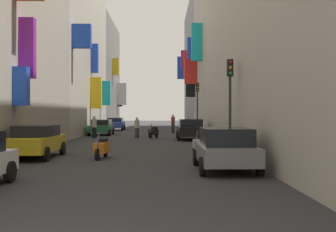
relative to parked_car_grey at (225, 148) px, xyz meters
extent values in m
plane|color=#2D2D30|center=(-3.71, 20.30, -0.75)|extent=(140.00, 140.00, 0.00)
cube|color=blue|center=(-8.40, 4.54, 2.38)|extent=(0.63, 0.52, 1.73)
cube|color=purple|center=(-8.37, 5.32, 4.18)|extent=(0.69, 0.45, 2.79)
cube|color=#B2A899|center=(-11.71, 25.17, 6.55)|extent=(6.00, 19.12, 14.61)
cube|color=yellow|center=(-8.21, 24.17, 3.03)|extent=(1.02, 0.41, 2.85)
cube|color=blue|center=(-8.03, 16.54, 6.81)|extent=(1.37, 0.56, 1.73)
cube|color=blue|center=(-8.39, 24.57, 6.23)|extent=(0.65, 0.55, 2.68)
cube|color=#19B2BF|center=(-8.16, 30.21, 3.29)|extent=(1.10, 0.48, 2.57)
cube|color=slate|center=(-11.71, 42.51, 6.33)|extent=(6.00, 15.57, 14.17)
cube|color=white|center=(-8.03, 46.69, 3.95)|extent=(1.36, 0.58, 3.17)
cube|color=black|center=(-8.38, 47.58, 3.27)|extent=(0.67, 0.44, 2.23)
cube|color=yellow|center=(-8.28, 40.99, 7.30)|extent=(0.86, 0.59, 2.19)
cube|color=#19B2BF|center=(0.82, 21.70, 7.27)|extent=(0.92, 0.60, 3.20)
cube|color=#B2A899|center=(4.29, 26.93, 8.75)|extent=(6.00, 7.50, 19.00)
cube|color=red|center=(0.96, 27.54, 5.17)|extent=(0.64, 0.51, 1.67)
cube|color=black|center=(0.81, 29.68, 3.81)|extent=(0.95, 0.57, 1.88)
cube|color=blue|center=(0.76, 25.20, 7.30)|extent=(1.06, 0.39, 1.98)
cube|color=red|center=(0.66, 26.87, 5.24)|extent=(1.24, 0.46, 2.38)
cube|color=black|center=(0.81, 27.73, 4.72)|extent=(0.95, 0.37, 1.42)
cube|color=gray|center=(4.29, 40.49, 7.35)|extent=(6.00, 19.62, 16.20)
cube|color=blue|center=(0.60, 42.99, 7.37)|extent=(1.37, 0.57, 3.03)
cube|color=purple|center=(0.64, 33.44, 7.40)|extent=(1.30, 0.47, 1.83)
cube|color=red|center=(0.73, 31.90, 6.55)|extent=(1.11, 0.43, 2.87)
cube|color=slate|center=(0.00, 0.06, -0.17)|extent=(1.78, 3.94, 0.57)
cube|color=black|center=(0.00, -0.13, 0.40)|extent=(1.57, 2.21, 0.57)
cylinder|color=black|center=(-0.89, 1.36, -0.45)|extent=(0.18, 0.60, 0.60)
cylinder|color=black|center=(0.89, 1.36, -0.45)|extent=(0.18, 0.60, 0.60)
cylinder|color=black|center=(-0.89, -1.24, -0.45)|extent=(0.18, 0.60, 0.60)
cylinder|color=black|center=(0.89, -1.24, -0.45)|extent=(0.18, 0.60, 0.60)
cube|color=navy|center=(-7.41, 32.81, -0.13)|extent=(1.80, 4.12, 0.64)
cube|color=black|center=(-7.41, 33.02, 0.42)|extent=(1.58, 2.31, 0.47)
cylinder|color=black|center=(-6.51, 31.45, -0.45)|extent=(0.18, 0.60, 0.60)
cylinder|color=black|center=(-8.31, 31.45, -0.45)|extent=(0.18, 0.60, 0.60)
cylinder|color=black|center=(-6.51, 34.17, -0.45)|extent=(0.18, 0.60, 0.60)
cylinder|color=black|center=(-8.31, 34.17, -0.45)|extent=(0.18, 0.60, 0.60)
cube|color=#236638|center=(-7.52, 22.87, -0.17)|extent=(1.73, 4.35, 0.57)
cube|color=black|center=(-7.52, 23.08, 0.35)|extent=(1.52, 2.43, 0.48)
cylinder|color=black|center=(-6.66, 21.43, -0.45)|extent=(0.18, 0.60, 0.60)
cylinder|color=black|center=(-8.39, 21.43, -0.45)|extent=(0.18, 0.60, 0.60)
cylinder|color=black|center=(-6.66, 24.30, -0.45)|extent=(0.18, 0.60, 0.60)
cylinder|color=black|center=(-8.39, 24.30, -0.45)|extent=(0.18, 0.60, 0.60)
cylinder|color=black|center=(-6.39, -2.34, -0.45)|extent=(0.18, 0.60, 0.60)
cube|color=gold|center=(-7.63, 4.06, -0.14)|extent=(1.70, 4.13, 0.63)
cube|color=black|center=(-7.63, 4.27, 0.42)|extent=(1.50, 2.32, 0.48)
cylinder|color=black|center=(-6.78, 2.69, -0.45)|extent=(0.18, 0.60, 0.60)
cylinder|color=black|center=(-8.49, 2.69, -0.45)|extent=(0.18, 0.60, 0.60)
cylinder|color=black|center=(-6.78, 5.42, -0.45)|extent=(0.18, 0.60, 0.60)
cylinder|color=black|center=(-8.49, 5.42, -0.45)|extent=(0.18, 0.60, 0.60)
cube|color=black|center=(-0.08, 16.33, -0.13)|extent=(1.79, 4.35, 0.64)
cube|color=black|center=(-0.08, 16.11, 0.47)|extent=(1.58, 2.43, 0.55)
cylinder|color=black|center=(-0.98, 17.77, -0.45)|extent=(0.18, 0.60, 0.60)
cylinder|color=black|center=(0.81, 17.77, -0.45)|extent=(0.18, 0.60, 0.60)
cylinder|color=black|center=(-0.98, 14.90, -0.45)|extent=(0.18, 0.60, 0.60)
cylinder|color=black|center=(0.81, 14.90, -0.45)|extent=(0.18, 0.60, 0.60)
cube|color=black|center=(-2.82, 18.31, -0.29)|extent=(0.79, 1.21, 0.45)
cube|color=black|center=(-2.75, 18.51, 0.02)|extent=(0.49, 0.63, 0.16)
cylinder|color=#4C4C51|center=(-3.01, 17.78, 0.04)|extent=(0.15, 0.28, 0.68)
cylinder|color=black|center=(-3.05, 17.64, -0.51)|extent=(0.26, 0.49, 0.48)
cylinder|color=black|center=(-2.58, 18.98, -0.51)|extent=(0.26, 0.49, 0.48)
cube|color=orange|center=(-4.73, 3.77, -0.29)|extent=(0.55, 1.24, 0.45)
cube|color=black|center=(-4.70, 4.00, 0.02)|extent=(0.37, 0.59, 0.16)
cylinder|color=#4C4C51|center=(-4.78, 3.17, 0.04)|extent=(0.09, 0.28, 0.68)
cylinder|color=black|center=(-4.80, 3.02, -0.51)|extent=(0.14, 0.49, 0.48)
cylinder|color=black|center=(-4.66, 4.52, -0.51)|extent=(0.14, 0.49, 0.48)
cube|color=#ADADB2|center=(-0.24, 5.56, -0.29)|extent=(0.85, 1.26, 0.45)
cube|color=black|center=(-0.16, 5.36, 0.02)|extent=(0.51, 0.64, 0.16)
cylinder|color=#4C4C51|center=(-0.46, 6.11, 0.04)|extent=(0.16, 0.28, 0.68)
cylinder|color=black|center=(-0.52, 6.25, -0.51)|extent=(0.27, 0.48, 0.48)
cylinder|color=black|center=(0.03, 4.88, -0.51)|extent=(0.27, 0.48, 0.48)
cylinder|color=black|center=(-7.41, 18.28, -0.34)|extent=(0.45, 0.45, 0.84)
cylinder|color=#B2AD9E|center=(-7.41, 18.28, 0.41)|extent=(0.53, 0.53, 0.66)
sphere|color=tan|center=(-7.41, 18.28, 0.86)|extent=(0.23, 0.23, 0.23)
cylinder|color=#353535|center=(-4.09, 18.15, -0.36)|extent=(0.45, 0.45, 0.78)
cylinder|color=#B2AD9E|center=(-4.09, 18.15, 0.34)|extent=(0.54, 0.54, 0.62)
sphere|color=tan|center=(-4.09, 18.15, 0.75)|extent=(0.21, 0.21, 0.21)
cylinder|color=#2E2E2E|center=(0.46, 27.57, -0.38)|extent=(0.45, 0.45, 0.75)
cylinder|color=black|center=(0.46, 27.57, 0.29)|extent=(0.53, 0.53, 0.59)
sphere|color=tan|center=(0.46, 27.57, 0.68)|extent=(0.20, 0.20, 0.20)
cylinder|color=#2B2B2B|center=(-1.10, 26.41, -0.32)|extent=(0.35, 0.35, 0.87)
cylinder|color=maroon|center=(-1.10, 26.41, 0.47)|extent=(0.41, 0.41, 0.69)
sphere|color=tan|center=(-1.10, 26.41, 0.93)|extent=(0.24, 0.24, 0.24)
cylinder|color=#2D2D2D|center=(0.88, 4.39, 1.03)|extent=(0.12, 0.12, 3.57)
cube|color=black|center=(0.88, 4.39, 3.19)|extent=(0.26, 0.26, 0.75)
sphere|color=red|center=(0.88, 4.25, 3.44)|extent=(0.14, 0.14, 0.14)
sphere|color=orange|center=(0.88, 4.25, 3.19)|extent=(0.14, 0.14, 0.14)
sphere|color=green|center=(0.88, 4.25, 2.94)|extent=(0.14, 0.14, 0.14)
cylinder|color=#2D2D2D|center=(0.85, 21.30, 1.12)|extent=(0.12, 0.12, 3.75)
cube|color=black|center=(0.85, 21.30, 3.37)|extent=(0.26, 0.26, 0.75)
sphere|color=red|center=(0.85, 21.16, 3.62)|extent=(0.14, 0.14, 0.14)
sphere|color=orange|center=(0.85, 21.16, 3.37)|extent=(0.14, 0.14, 0.14)
sphere|color=green|center=(0.85, 21.16, 3.12)|extent=(0.14, 0.14, 0.14)
camera|label=1|loc=(-2.13, -14.04, 1.20)|focal=44.58mm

